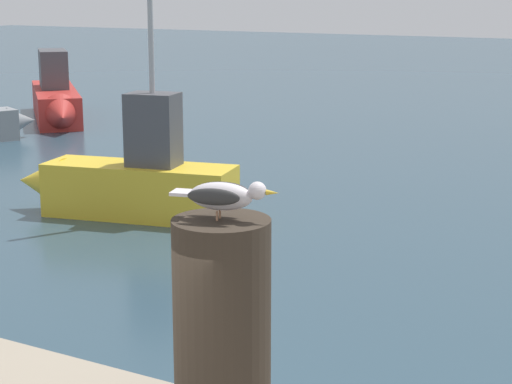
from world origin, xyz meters
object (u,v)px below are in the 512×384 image
seagull (223,195)px  boat_yellow (126,180)px  mooring_post (222,345)px  boat_red (56,99)px

seagull → boat_yellow: boat_yellow is taller
mooring_post → boat_yellow: bearing=130.1°
boat_yellow → boat_red: (-7.79, 7.08, 0.01)m
seagull → boat_yellow: bearing=130.1°
mooring_post → boat_yellow: (-6.57, 7.81, -1.55)m
mooring_post → boat_yellow: size_ratio=0.21×
boat_yellow → mooring_post: bearing=-49.9°
seagull → boat_yellow: (-6.58, 7.80, -2.12)m
mooring_post → seagull: size_ratio=2.45×
boat_red → mooring_post: bearing=-46.0°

